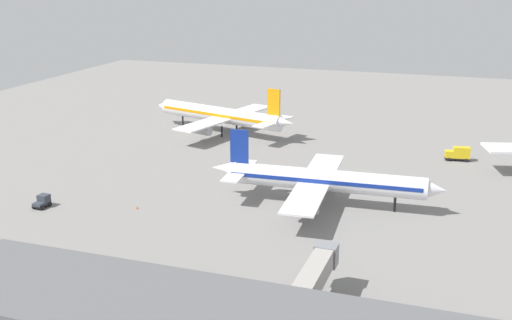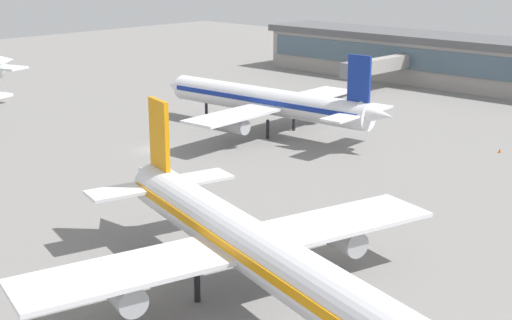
# 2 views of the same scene
# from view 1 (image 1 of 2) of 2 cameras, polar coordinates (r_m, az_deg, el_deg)

# --- Properties ---
(ground) EXTENTS (288.00, 288.00, 0.00)m
(ground) POSITION_cam_1_polar(r_m,az_deg,el_deg) (136.44, 9.93, -1.47)
(ground) COLOR gray
(airplane_taxiing) EXTENTS (45.11, 36.87, 13.96)m
(airplane_taxiing) POSITION_cam_1_polar(r_m,az_deg,el_deg) (169.06, -3.19, 4.16)
(airplane_taxiing) COLOR white
(airplane_taxiing) RESTS_ON ground
(airplane_distant) EXTENTS (44.68, 35.85, 13.59)m
(airplane_distant) POSITION_cam_1_polar(r_m,az_deg,el_deg) (117.37, 6.14, -1.84)
(airplane_distant) COLOR white
(airplane_distant) RESTS_ON ground
(baggage_tug) EXTENTS (2.39, 3.32, 2.30)m
(baggage_tug) POSITION_cam_1_polar(r_m,az_deg,el_deg) (123.54, -19.06, -3.60)
(baggage_tug) COLOR black
(baggage_tug) RESTS_ON ground
(catering_truck) EXTENTS (5.79, 2.77, 3.30)m
(catering_truck) POSITION_cam_1_polar(r_m,az_deg,el_deg) (152.42, 18.13, 0.56)
(catering_truck) COLOR black
(catering_truck) RESTS_ON ground
(jet_bridge) EXTENTS (3.30, 20.87, 6.74)m
(jet_bridge) POSITION_cam_1_polar(r_m,az_deg,el_deg) (79.39, 4.95, -11.31)
(jet_bridge) COLOR #9E9993
(jet_bridge) RESTS_ON ground
(safety_cone_near_gate) EXTENTS (0.44, 0.44, 0.60)m
(safety_cone_near_gate) POSITION_cam_1_polar(r_m,az_deg,el_deg) (118.25, -10.89, -4.31)
(safety_cone_near_gate) COLOR #EA590C
(safety_cone_near_gate) RESTS_ON ground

